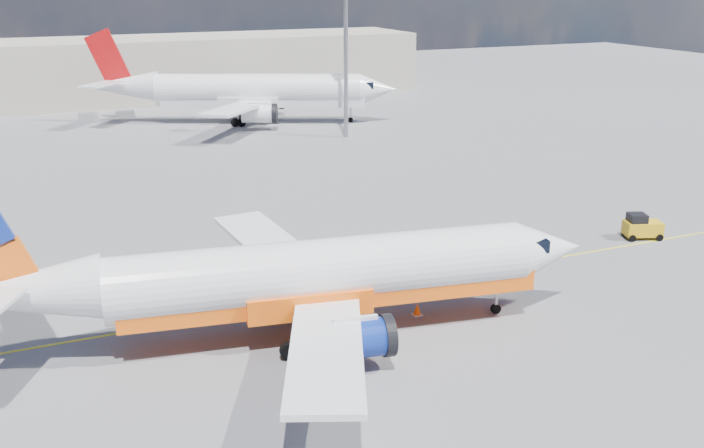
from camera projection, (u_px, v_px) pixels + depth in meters
name	position (u px, v px, depth m)	size (l,w,h in m)	color
ground	(350.00, 319.00, 38.48)	(240.00, 240.00, 0.00)	slate
taxi_line	(327.00, 297.00, 41.10)	(70.00, 0.15, 0.01)	yellow
terminal_main	(159.00, 68.00, 104.48)	(70.00, 14.00, 8.00)	#BAB3A0
main_jet	(303.00, 277.00, 35.86)	(29.54, 23.04, 8.93)	white
second_jet	(249.00, 92.00, 87.63)	(33.88, 25.52, 10.43)	white
gse_tug	(642.00, 227.00, 49.99)	(2.59, 2.08, 1.64)	black
traffic_cone	(417.00, 309.00, 38.90)	(0.45, 0.45, 0.63)	white
floodlight_mast	(346.00, 14.00, 77.18)	(1.50, 1.50, 20.54)	gray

